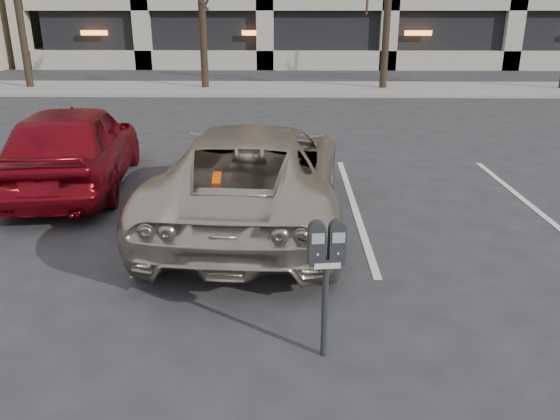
% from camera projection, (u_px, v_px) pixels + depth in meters
% --- Properties ---
extents(ground, '(140.00, 140.00, 0.00)m').
position_uv_depth(ground, '(257.00, 268.00, 6.52)').
color(ground, '#28282B').
rests_on(ground, ground).
extents(sidewalk, '(80.00, 4.00, 0.12)m').
position_uv_depth(sidewalk, '(281.00, 89.00, 21.55)').
color(sidewalk, gray).
rests_on(sidewalk, ground).
extents(stall_lines, '(16.90, 5.20, 0.00)m').
position_uv_depth(stall_lines, '(178.00, 203.00, 8.71)').
color(stall_lines, silver).
rests_on(stall_lines, ground).
extents(parking_meter, '(0.33, 0.16, 1.25)m').
position_uv_depth(parking_meter, '(326.00, 257.00, 4.53)').
color(parking_meter, black).
rests_on(parking_meter, ground).
extents(suv_silver, '(2.67, 5.29, 1.44)m').
position_uv_depth(suv_silver, '(254.00, 173.00, 7.77)').
color(suv_silver, beige).
rests_on(suv_silver, ground).
extents(car_red, '(2.33, 4.55, 1.48)m').
position_uv_depth(car_red, '(74.00, 146.00, 9.29)').
color(car_red, maroon).
rests_on(car_red, ground).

